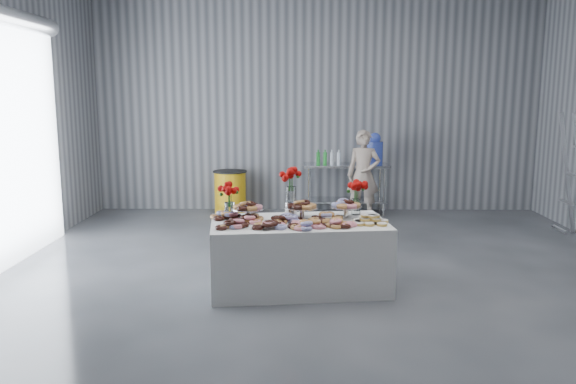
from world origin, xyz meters
The scene contains 17 objects.
ground centered at (0.00, 0.00, 0.00)m, with size 9.00×9.00×0.00m, color #33353A.
room_walls centered at (-0.27, 0.07, 2.64)m, with size 8.04×9.04×4.02m.
display_table centered at (-0.34, 0.18, 0.38)m, with size 1.90×1.00×0.75m, color silver.
prep_table centered at (0.51, 4.10, 0.62)m, with size 1.50×0.60×0.90m.
donut_mounds centered at (-0.34, 0.13, 0.80)m, with size 1.80×0.80×0.09m, color #C38E47, non-canonical shape.
cake_stand_left centered at (-0.90, 0.27, 0.89)m, with size 0.36×0.36×0.17m.
cake_stand_mid centered at (-0.31, 0.34, 0.89)m, with size 0.36×0.36×0.17m.
cake_stand_right centered at (0.19, 0.40, 0.89)m, with size 0.36×0.36×0.17m.
danish_pile centered at (0.42, 0.13, 0.81)m, with size 0.48×0.48×0.11m, color white, non-canonical shape.
bouquet_left centered at (-1.11, 0.34, 1.05)m, with size 0.26×0.26×0.42m.
bouquet_right centered at (0.32, 0.57, 1.05)m, with size 0.26×0.26×0.42m.
bouquet_center centered at (-0.43, 0.53, 1.13)m, with size 0.26×0.26×0.57m.
water_jug centered at (1.01, 4.10, 1.15)m, with size 0.28×0.28×0.55m.
drink_bottles centered at (0.19, 4.00, 1.04)m, with size 0.54×0.08×0.27m, color #268C33, non-canonical shape.
person centered at (0.78, 3.70, 0.76)m, with size 0.56×0.37×1.53m, color #CC8C93.
trash_barrel centered at (-1.55, 4.10, 0.39)m, with size 0.60×0.60×0.77m.
stepladder centered at (3.75, 2.53, 0.93)m, with size 0.24×0.47×1.87m, color silver, non-canonical shape.
Camera 1 is at (-0.37, -5.77, 2.11)m, focal length 35.00 mm.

